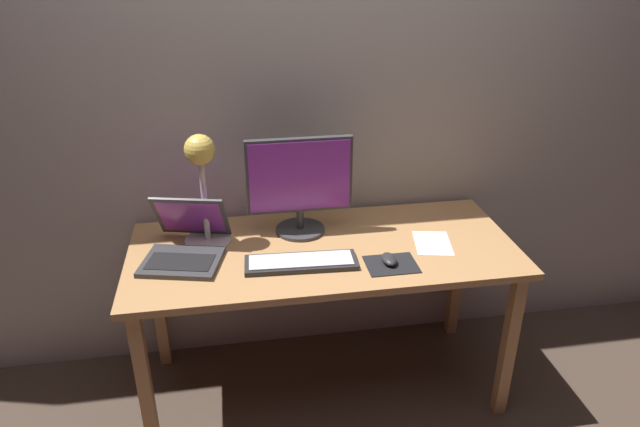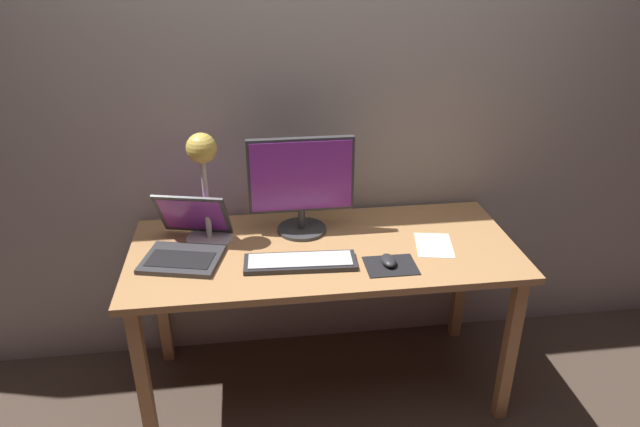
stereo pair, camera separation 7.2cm
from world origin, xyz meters
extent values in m
plane|color=#47382D|center=(0.00, 0.00, 0.00)|extent=(4.80, 4.80, 0.00)
cube|color=#A8A099|center=(0.00, 0.40, 1.30)|extent=(4.80, 0.06, 2.60)
cube|color=tan|center=(0.00, 0.00, 0.72)|extent=(1.60, 0.70, 0.03)
cube|color=tan|center=(-0.74, -0.29, 0.35)|extent=(0.05, 0.05, 0.71)
cube|color=tan|center=(0.74, -0.29, 0.35)|extent=(0.05, 0.05, 0.71)
cube|color=tan|center=(-0.74, 0.29, 0.35)|extent=(0.05, 0.05, 0.71)
cube|color=tan|center=(0.74, 0.29, 0.35)|extent=(0.05, 0.05, 0.71)
cylinder|color=#38383A|center=(-0.08, 0.16, 0.75)|extent=(0.21, 0.21, 0.01)
cylinder|color=#38383A|center=(-0.08, 0.16, 0.80)|extent=(0.03, 0.03, 0.09)
cube|color=#38383A|center=(-0.08, 0.16, 1.00)|extent=(0.45, 0.03, 0.32)
cube|color=purple|center=(-0.08, 0.14, 1.00)|extent=(0.42, 0.00, 0.30)
cube|color=#28282B|center=(-0.11, -0.13, 0.75)|extent=(0.45, 0.16, 0.02)
cube|color=silver|center=(-0.11, -0.13, 0.76)|extent=(0.41, 0.13, 0.01)
cube|color=#38383A|center=(-0.57, -0.05, 0.75)|extent=(0.35, 0.30, 0.02)
cube|color=black|center=(-0.58, -0.06, 0.76)|extent=(0.28, 0.19, 0.00)
cube|color=#38383A|center=(-0.53, 0.13, 0.86)|extent=(0.32, 0.19, 0.21)
cube|color=purple|center=(-0.53, 0.13, 0.86)|extent=(0.28, 0.17, 0.18)
cylinder|color=beige|center=(-0.47, 0.12, 0.75)|extent=(0.20, 0.20, 0.01)
cylinder|color=silver|center=(-0.47, 0.12, 0.94)|extent=(0.02, 0.02, 0.37)
sphere|color=gold|center=(-0.47, 0.12, 1.15)|extent=(0.12, 0.12, 0.12)
sphere|color=#FFEAB2|center=(-0.47, 0.11, 1.12)|extent=(0.04, 0.04, 0.04)
cube|color=black|center=(0.24, -0.19, 0.74)|extent=(0.20, 0.16, 0.00)
ellipsoid|color=#28282B|center=(0.23, -0.18, 0.76)|extent=(0.06, 0.10, 0.03)
cube|color=white|center=(0.46, -0.05, 0.74)|extent=(0.19, 0.23, 0.00)
camera|label=1|loc=(-0.36, -2.06, 1.91)|focal=32.31mm
camera|label=2|loc=(-0.29, -2.07, 1.91)|focal=32.31mm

